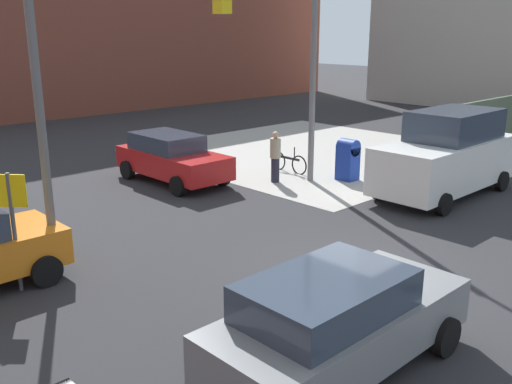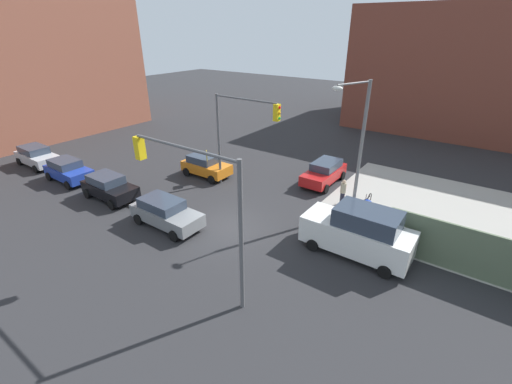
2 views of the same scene
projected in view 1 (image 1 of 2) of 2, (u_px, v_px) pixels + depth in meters
name	position (u px, v px, depth m)	size (l,w,h in m)	color
ground_plane	(355.00, 275.00, 12.02)	(120.00, 120.00, 0.00)	#28282B
sidewalk_corner	(312.00, 151.00, 24.26)	(12.00, 12.00, 0.01)	#9E9B93
building_warehouse_north	(86.00, 11.00, 42.00)	(32.00, 18.00, 12.64)	brown
traffic_signal_nw_corner	(122.00, 48.00, 12.20)	(5.12, 0.36, 6.50)	#59595B
street_lamp_corner	(320.00, 39.00, 17.89)	(1.24, 2.52, 8.00)	slate
warning_sign_two_way	(12.00, 212.00, 10.86)	(0.48, 0.48, 2.40)	#4C4C4C
mailbox_blue	(348.00, 158.00, 19.41)	(0.56, 0.64, 1.43)	navy
sedan_gray	(337.00, 321.00, 8.40)	(4.46, 2.02, 1.62)	slate
coupe_red	(172.00, 157.00, 19.18)	(2.02, 4.33, 1.62)	#B21919
van_white_delivery	(447.00, 154.00, 17.54)	(5.40, 2.32, 2.62)	white
pedestrian_crossing	(275.00, 156.00, 19.09)	(0.36, 0.36, 1.74)	#9E937A
bicycle_leaning_on_fence	(289.00, 162.00, 20.65)	(0.05, 1.75, 0.97)	black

